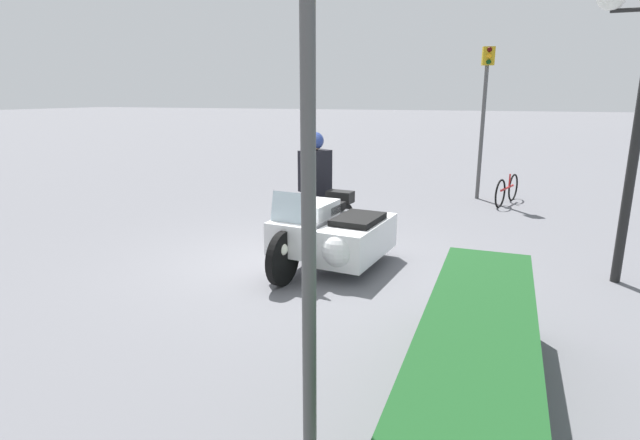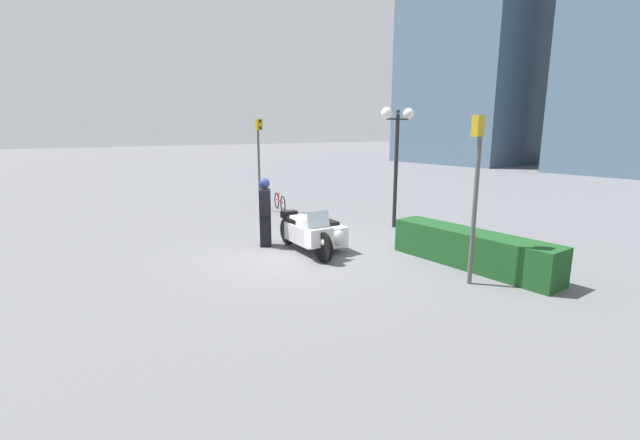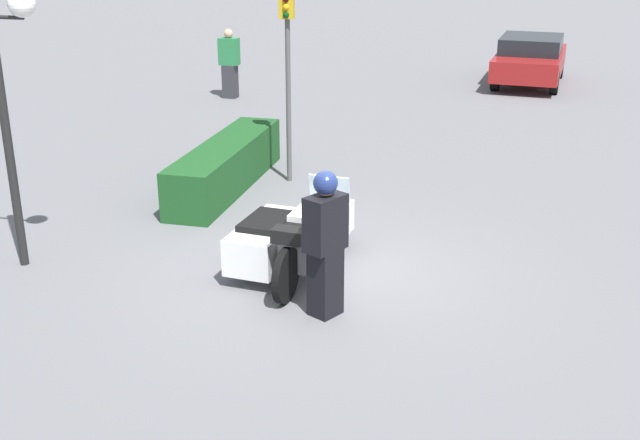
# 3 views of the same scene
# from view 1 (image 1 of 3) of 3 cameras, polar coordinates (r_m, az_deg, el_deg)

# --- Properties ---
(ground_plane) EXTENTS (160.00, 160.00, 0.00)m
(ground_plane) POSITION_cam_1_polar(r_m,az_deg,el_deg) (7.48, -1.75, -4.67)
(ground_plane) COLOR slate
(police_motorcycle) EXTENTS (2.62, 1.41, 1.18)m
(police_motorcycle) POSITION_cam_1_polar(r_m,az_deg,el_deg) (7.07, 1.78, -1.69)
(police_motorcycle) COLOR black
(police_motorcycle) RESTS_ON ground
(officer_rider) EXTENTS (0.58, 0.50, 1.83)m
(officer_rider) POSITION_cam_1_polar(r_m,az_deg,el_deg) (8.34, -0.56, 4.13)
(officer_rider) COLOR black
(officer_rider) RESTS_ON ground
(hedge_bush_curbside) EXTENTS (3.95, 0.80, 0.82)m
(hedge_bush_curbside) POSITION_cam_1_polar(r_m,az_deg,el_deg) (3.86, 17.08, -17.65)
(hedge_bush_curbside) COLOR #19471E
(hedge_bush_curbside) RESTS_ON ground
(traffic_light_near) EXTENTS (0.23, 0.27, 3.33)m
(traffic_light_near) POSITION_cam_1_polar(r_m,az_deg,el_deg) (2.90, -1.20, 9.97)
(traffic_light_near) COLOR #4C4C4C
(traffic_light_near) RESTS_ON ground
(traffic_light_far) EXTENTS (0.22, 0.29, 3.46)m
(traffic_light_far) POSITION_cam_1_polar(r_m,az_deg,el_deg) (12.30, 18.30, 12.75)
(traffic_light_far) COLOR #4C4C4C
(traffic_light_far) RESTS_ON ground
(bicycle_parked) EXTENTS (1.53, 0.49, 0.69)m
(bicycle_parked) POSITION_cam_1_polar(r_m,az_deg,el_deg) (12.12, 20.58, 3.20)
(bicycle_parked) COLOR black
(bicycle_parked) RESTS_ON ground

